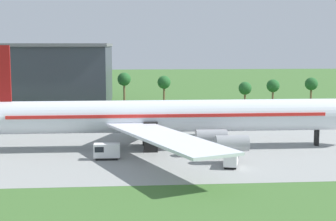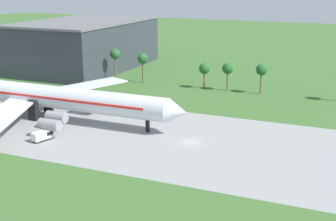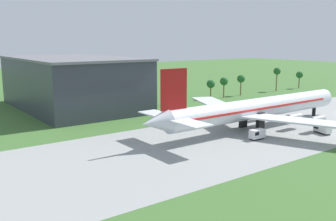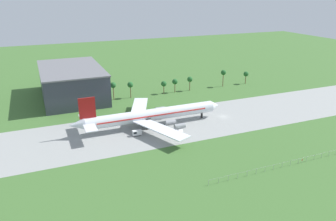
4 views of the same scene
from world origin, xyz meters
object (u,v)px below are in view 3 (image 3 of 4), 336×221
object	(u,v)px
jet_airliner	(257,109)
terminal_building	(72,83)
baggage_tug	(322,129)
fuel_truck	(257,134)

from	to	relation	value
jet_airliner	terminal_building	world-z (taller)	terminal_building
jet_airliner	terminal_building	xyz separation A→B (m)	(-29.02, 64.25, 3.67)
jet_airliner	baggage_tug	world-z (taller)	jet_airliner
baggage_tug	fuel_truck	distance (m)	20.47
baggage_tug	fuel_truck	bearing A→B (deg)	162.20
jet_airliner	baggage_tug	bearing A→B (deg)	-55.90
baggage_tug	fuel_truck	size ratio (longest dim) A/B	1.25
jet_airliner	terminal_building	size ratio (longest dim) A/B	1.27
jet_airliner	terminal_building	distance (m)	70.60
baggage_tug	terminal_building	distance (m)	88.44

